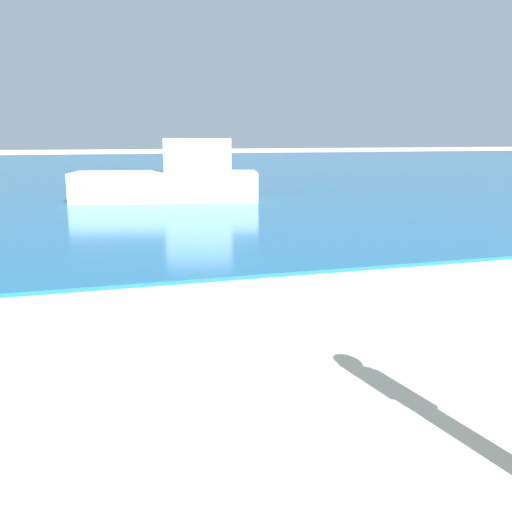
{
  "coord_description": "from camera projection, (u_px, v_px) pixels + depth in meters",
  "views": [
    {
      "loc": [
        -1.46,
        4.36,
        2.07
      ],
      "look_at": [
        0.33,
        10.22,
        0.76
      ],
      "focal_mm": 39.45,
      "sensor_mm": 36.0,
      "label": 1
    }
  ],
  "objects": [
    {
      "name": "boat_near",
      "position": [
        173.0,
        179.0,
        17.77
      ],
      "size": [
        6.01,
        3.1,
        1.95
      ],
      "rotation": [
        0.0,
        0.0,
        2.91
      ],
      "color": "white",
      "rests_on": "water"
    },
    {
      "name": "water",
      "position": [
        107.0,
        169.0,
        36.13
      ],
      "size": [
        160.0,
        60.0,
        0.06
      ],
      "primitive_type": "cube",
      "color": "#1E6B9E",
      "rests_on": "ground"
    }
  ]
}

